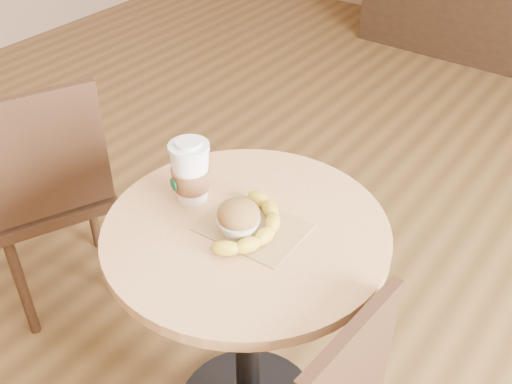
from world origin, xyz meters
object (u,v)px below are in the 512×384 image
(coffee_cup, at_px, (191,173))
(banana, at_px, (251,226))
(muffin, at_px, (238,219))
(chair_left, at_px, (48,190))
(cafe_table, at_px, (247,292))

(coffee_cup, height_order, banana, coffee_cup)
(muffin, xyz_separation_m, banana, (0.02, 0.02, -0.03))
(chair_left, bearing_deg, banana, 112.92)
(cafe_table, bearing_deg, chair_left, 179.56)
(cafe_table, distance_m, chair_left, 0.83)
(cafe_table, relative_size, coffee_cup, 4.47)
(muffin, height_order, banana, muffin)
(banana, bearing_deg, cafe_table, 145.50)
(chair_left, xyz_separation_m, coffee_cup, (0.65, 0.01, 0.33))
(chair_left, relative_size, coffee_cup, 5.34)
(cafe_table, height_order, muffin, muffin)
(cafe_table, height_order, coffee_cup, coffee_cup)
(cafe_table, xyz_separation_m, muffin, (0.00, -0.03, 0.27))
(cafe_table, xyz_separation_m, coffee_cup, (-0.18, 0.01, 0.30))
(banana, bearing_deg, muffin, -140.79)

